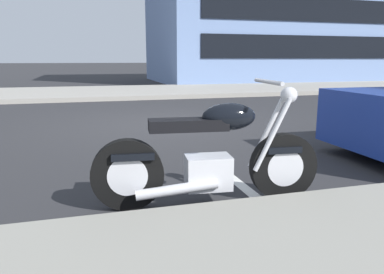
% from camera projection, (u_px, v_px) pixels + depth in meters
% --- Properties ---
extents(ground_plane, '(260.00, 260.00, 0.00)m').
position_uv_depth(ground_plane, '(164.00, 124.00, 7.55)').
color(ground_plane, '#28282B').
extents(parking_stall_stripe, '(0.12, 2.20, 0.01)m').
position_uv_depth(parking_stall_stripe, '(240.00, 184.00, 3.88)').
color(parking_stall_stripe, silver).
rests_on(parking_stall_stripe, ground).
extents(parked_motorcycle, '(2.04, 0.62, 1.11)m').
position_uv_depth(parked_motorcycle, '(211.00, 158.00, 3.29)').
color(parked_motorcycle, black).
rests_on(parked_motorcycle, ground).
extents(townhouse_corner_block, '(13.99, 8.73, 8.53)m').
position_uv_depth(townhouse_corner_block, '(274.00, 8.00, 22.07)').
color(townhouse_corner_block, '#6B84B2').
rests_on(townhouse_corner_block, ground).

